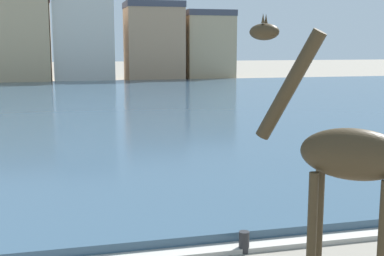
# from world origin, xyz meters

# --- Properties ---
(harbor_water) EXTENTS (90.25, 53.90, 0.33)m
(harbor_water) POSITION_xyz_m (0.00, 36.35, 0.17)
(harbor_water) COLOR #334C60
(harbor_water) RESTS_ON ground
(quay_edge_coping) EXTENTS (90.25, 0.50, 0.12)m
(quay_edge_coping) POSITION_xyz_m (0.00, 9.15, 0.06)
(quay_edge_coping) COLOR #ADA89E
(quay_edge_coping) RESTS_ON ground
(giraffe_statue) EXTENTS (2.51, 2.35, 5.26)m
(giraffe_statue) POSITION_xyz_m (2.21, 6.50, 2.69)
(giraffe_statue) COLOR #382B19
(giraffe_statue) RESTS_ON ground
(mooring_bollard) EXTENTS (0.24, 0.24, 0.50)m
(mooring_bollard) POSITION_xyz_m (1.28, 9.00, 0.25)
(mooring_bollard) COLOR #232326
(mooring_bollard) RESTS_ON ground
(townhouse_end_terrace) EXTENTS (8.80, 7.49, 10.95)m
(townhouse_end_terrace) POSITION_xyz_m (-8.29, 66.15, 5.49)
(townhouse_end_terrace) COLOR tan
(townhouse_end_terrace) RESTS_ON ground
(townhouse_corner_house) EXTENTS (7.53, 5.86, 11.96)m
(townhouse_corner_house) POSITION_xyz_m (0.07, 65.84, 5.99)
(townhouse_corner_house) COLOR beige
(townhouse_corner_house) RESTS_ON ground
(townhouse_tall_gabled) EXTENTS (7.46, 6.14, 10.28)m
(townhouse_tall_gabled) POSITION_xyz_m (9.20, 66.10, 5.16)
(townhouse_tall_gabled) COLOR tan
(townhouse_tall_gabled) RESTS_ON ground
(townhouse_narrow_midrow) EXTENTS (6.63, 5.96, 9.34)m
(townhouse_narrow_midrow) POSITION_xyz_m (16.82, 66.89, 4.68)
(townhouse_narrow_midrow) COLOR tan
(townhouse_narrow_midrow) RESTS_ON ground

